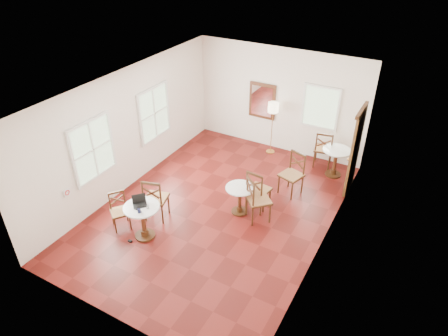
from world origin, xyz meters
name	(u,v)px	position (x,y,z in m)	size (l,w,h in m)	color
ground	(218,210)	(0.00, 0.00, 0.00)	(7.00, 7.00, 0.00)	#601410
room_shell	(221,133)	(-0.06, 0.27, 1.89)	(5.02, 7.02, 3.01)	white
cafe_table_near	(143,218)	(-0.92, -1.58, 0.50)	(0.76, 0.76, 0.80)	#3F230F
cafe_table_mid	(240,197)	(0.48, 0.17, 0.43)	(0.66, 0.66, 0.70)	#3F230F
cafe_table_back	(335,159)	(1.95, 2.82, 0.48)	(0.73, 0.73, 0.77)	#3F230F
chair_near_a	(155,198)	(-1.08, -0.93, 0.54)	(0.62, 0.62, 1.08)	#3F230F
chair_near_b	(120,211)	(-1.58, -1.56, 0.43)	(0.55, 0.55, 0.86)	#3F230F
chair_mid_a	(258,190)	(0.79, 0.50, 0.53)	(0.55, 0.55, 1.07)	#3F230F
chair_mid_b	(257,199)	(0.94, 0.14, 0.54)	(0.71, 0.71, 1.09)	#3F230F
chair_back_a	(324,149)	(1.53, 3.13, 0.53)	(0.57, 0.57, 1.07)	#3F230F
chair_back_b	(292,174)	(1.24, 1.50, 0.54)	(0.63, 0.63, 1.09)	#3F230F
floor_lamp	(273,111)	(-0.02, 3.15, 1.31)	(0.30, 0.30, 1.55)	#BF8C3F
laptop	(140,202)	(-1.00, -1.53, 0.85)	(0.36, 0.37, 0.20)	black
mouse	(137,209)	(-0.94, -1.70, 0.82)	(0.09, 0.06, 0.03)	black
navy_mug	(139,211)	(-0.83, -1.75, 0.84)	(0.10, 0.07, 0.08)	black
water_glass	(148,207)	(-0.76, -1.56, 0.85)	(0.05, 0.05, 0.09)	white
power_adapter	(130,241)	(-1.09, -1.88, 0.02)	(0.09, 0.05, 0.04)	black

